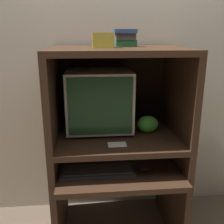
{
  "coord_description": "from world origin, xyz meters",
  "views": [
    {
      "loc": [
        -0.19,
        -1.34,
        1.48
      ],
      "look_at": [
        -0.04,
        0.34,
        0.97
      ],
      "focal_mm": 42.0,
      "sensor_mm": 36.0,
      "label": 1
    }
  ],
  "objects": [
    {
      "name": "paper_card",
      "position": [
        -0.02,
        0.14,
        0.82
      ],
      "size": [
        0.11,
        0.07,
        0.0
      ],
      "color": "white",
      "rests_on": "desk_monitor_shelf"
    },
    {
      "name": "book_stack",
      "position": [
        0.06,
        0.43,
        1.45
      ],
      "size": [
        0.15,
        0.12,
        0.11
      ],
      "color": "#236638",
      "rests_on": "hutch_upper"
    },
    {
      "name": "hutch_upper",
      "position": [
        0.0,
        0.37,
        1.19
      ],
      "size": [
        0.87,
        0.68,
        0.58
      ],
      "color": "#382316",
      "rests_on": "desk_monitor_shelf"
    },
    {
      "name": "keyboard",
      "position": [
        -0.14,
        0.15,
        0.63
      ],
      "size": [
        0.47,
        0.17,
        0.03
      ],
      "color": "#2D2D30",
      "rests_on": "desk_base"
    },
    {
      "name": "mouse",
      "position": [
        0.16,
        0.14,
        0.64
      ],
      "size": [
        0.07,
        0.05,
        0.03
      ],
      "color": "black",
      "rests_on": "desk_base"
    },
    {
      "name": "crt_monitor",
      "position": [
        -0.12,
        0.42,
        1.03
      ],
      "size": [
        0.44,
        0.39,
        0.42
      ],
      "color": "beige",
      "rests_on": "desk_monitor_shelf"
    },
    {
      "name": "wall_back",
      "position": [
        0.0,
        0.74,
        1.3
      ],
      "size": [
        6.0,
        0.06,
        2.6
      ],
      "color": "beige",
      "rests_on": "ground_plane"
    },
    {
      "name": "storage_box",
      "position": [
        -0.1,
        0.28,
        1.43
      ],
      "size": [
        0.13,
        0.11,
        0.09
      ],
      "color": "gold",
      "rests_on": "hutch_upper"
    },
    {
      "name": "snack_bag",
      "position": [
        0.21,
        0.33,
        0.87
      ],
      "size": [
        0.14,
        0.11,
        0.12
      ],
      "color": "green",
      "rests_on": "desk_monitor_shelf"
    },
    {
      "name": "desk_monitor_shelf",
      "position": [
        0.0,
        0.34,
        0.77
      ],
      "size": [
        0.87,
        0.68,
        0.19
      ],
      "color": "#382316",
      "rests_on": "desk_base"
    },
    {
      "name": "desk_base",
      "position": [
        0.0,
        0.29,
        0.39
      ],
      "size": [
        0.87,
        0.75,
        0.62
      ],
      "color": "#382316",
      "rests_on": "ground_plane"
    }
  ]
}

